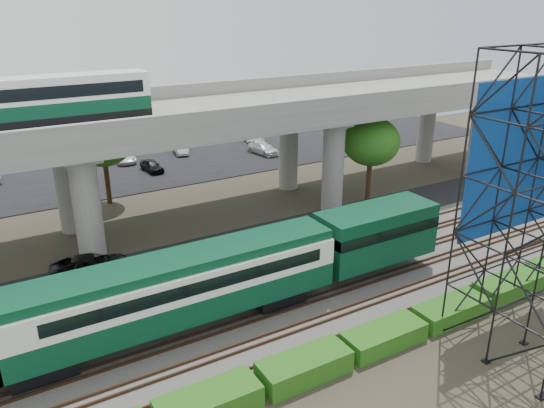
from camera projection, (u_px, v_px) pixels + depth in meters
ground at (320, 311)px, 30.93m from camera, size 140.00×140.00×0.00m
ballast_bed at (301, 295)px, 32.50m from camera, size 90.00×12.00×0.20m
service_road at (238, 244)px, 39.35m from camera, size 90.00×5.00×0.08m
parking_lot at (141, 165)px, 58.25m from camera, size 90.00×18.00×0.08m
harbor_water at (94, 127)px, 75.94m from camera, size 140.00×40.00×0.03m
rail_tracks at (302, 292)px, 32.43m from camera, size 90.00×9.52×0.16m
commuter_train at (206, 280)px, 28.56m from camera, size 29.30×3.06×4.30m
overpass at (194, 123)px, 40.47m from camera, size 80.00×12.00×12.40m
hedge_strip at (384, 336)px, 27.74m from camera, size 34.60×1.80×1.20m
trees at (147, 163)px, 39.71m from camera, size 40.94×16.94×7.69m
suv at (92, 266)px, 34.46m from camera, size 5.61×3.58×1.44m
parked_cars at (146, 159)px, 57.89m from camera, size 36.32×9.58×1.30m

